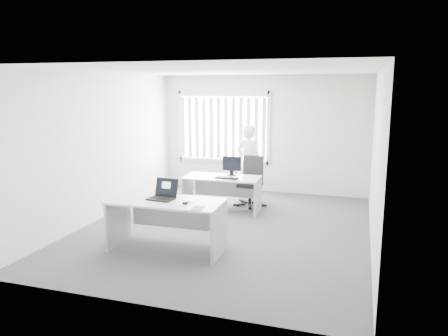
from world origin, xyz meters
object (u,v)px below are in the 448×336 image
(office_chair, at_px, (251,190))
(monitor, at_px, (232,166))
(desk_near, at_px, (167,214))
(laptop, at_px, (161,190))
(desk_far, at_px, (222,186))
(person, at_px, (249,162))

(office_chair, relative_size, monitor, 2.65)
(monitor, bearing_deg, office_chair, 45.44)
(desk_near, relative_size, monitor, 4.44)
(laptop, relative_size, monitor, 0.99)
(laptop, bearing_deg, desk_far, 91.47)
(person, height_order, laptop, person)
(desk_near, height_order, person, person)
(desk_near, bearing_deg, laptop, 167.69)
(desk_far, bearing_deg, desk_near, -95.43)
(desk_far, xyz_separation_m, person, (0.29, 1.10, 0.34))
(monitor, bearing_deg, desk_far, -128.29)
(laptop, distance_m, monitor, 2.60)
(desk_far, bearing_deg, office_chair, 46.45)
(desk_far, height_order, monitor, monitor)
(desk_near, distance_m, laptop, 0.39)
(desk_near, distance_m, person, 3.53)
(desk_far, xyz_separation_m, laptop, (-0.23, -2.37, 0.45))
(office_chair, distance_m, laptop, 3.07)
(laptop, bearing_deg, monitor, 88.58)
(person, bearing_deg, desk_far, 87.67)
(laptop, bearing_deg, person, 88.52)
(monitor, bearing_deg, laptop, -99.59)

